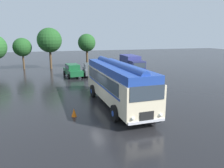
{
  "coord_description": "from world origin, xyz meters",
  "views": [
    {
      "loc": [
        -4.31,
        -15.76,
        5.54
      ],
      "look_at": [
        0.82,
        1.61,
        1.4
      ],
      "focal_mm": 35.0,
      "sensor_mm": 36.0,
      "label": 1
    }
  ],
  "objects_px": {
    "car_mid_right": "(112,68)",
    "box_van": "(131,63)",
    "traffic_cone": "(74,113)",
    "car_mid_left": "(90,69)",
    "vintage_bus": "(117,82)",
    "car_near_left": "(73,70)"
  },
  "relations": [
    {
      "from": "car_mid_right",
      "to": "box_van",
      "type": "bearing_deg",
      "value": 6.29
    },
    {
      "from": "car_near_left",
      "to": "car_mid_right",
      "type": "xyz_separation_m",
      "value": [
        5.56,
        0.29,
        0.0
      ]
    },
    {
      "from": "traffic_cone",
      "to": "car_mid_left",
      "type": "bearing_deg",
      "value": 74.9
    },
    {
      "from": "vintage_bus",
      "to": "car_near_left",
      "type": "relative_size",
      "value": 2.33
    },
    {
      "from": "vintage_bus",
      "to": "car_mid_left",
      "type": "xyz_separation_m",
      "value": [
        0.36,
        13.26,
        -1.05
      ]
    },
    {
      "from": "car_mid_left",
      "to": "box_van",
      "type": "distance_m",
      "value": 6.28
    },
    {
      "from": "box_van",
      "to": "traffic_cone",
      "type": "distance_m",
      "value": 18.43
    },
    {
      "from": "car_mid_right",
      "to": "box_van",
      "type": "distance_m",
      "value": 3.11
    },
    {
      "from": "car_mid_left",
      "to": "car_mid_right",
      "type": "distance_m",
      "value": 3.2
    },
    {
      "from": "car_mid_right",
      "to": "traffic_cone",
      "type": "relative_size",
      "value": 7.72
    },
    {
      "from": "vintage_bus",
      "to": "car_mid_right",
      "type": "height_order",
      "value": "vintage_bus"
    },
    {
      "from": "vintage_bus",
      "to": "car_mid_left",
      "type": "height_order",
      "value": "vintage_bus"
    },
    {
      "from": "traffic_cone",
      "to": "vintage_bus",
      "type": "bearing_deg",
      "value": 22.57
    },
    {
      "from": "car_mid_right",
      "to": "vintage_bus",
      "type": "bearing_deg",
      "value": -104.81
    },
    {
      "from": "car_near_left",
      "to": "box_van",
      "type": "height_order",
      "value": "box_van"
    },
    {
      "from": "car_near_left",
      "to": "traffic_cone",
      "type": "height_order",
      "value": "car_near_left"
    },
    {
      "from": "vintage_bus",
      "to": "traffic_cone",
      "type": "bearing_deg",
      "value": -157.43
    },
    {
      "from": "vintage_bus",
      "to": "traffic_cone",
      "type": "distance_m",
      "value": 4.25
    },
    {
      "from": "car_near_left",
      "to": "box_van",
      "type": "bearing_deg",
      "value": 4.15
    },
    {
      "from": "vintage_bus",
      "to": "car_near_left",
      "type": "xyz_separation_m",
      "value": [
        -2.01,
        13.16,
        -1.05
      ]
    },
    {
      "from": "box_van",
      "to": "car_mid_right",
      "type": "bearing_deg",
      "value": -173.71
    },
    {
      "from": "vintage_bus",
      "to": "traffic_cone",
      "type": "relative_size",
      "value": 18.56
    }
  ]
}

